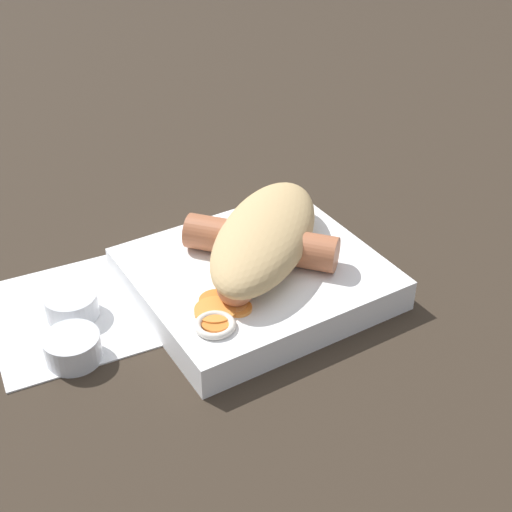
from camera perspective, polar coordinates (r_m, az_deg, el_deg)
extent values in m
plane|color=#33281E|center=(0.66, 0.00, -2.82)|extent=(3.00, 3.00, 0.00)
cube|color=white|center=(0.65, 0.00, -1.79)|extent=(0.21, 0.19, 0.03)
ellipsoid|color=tan|center=(0.64, 0.72, 1.66)|extent=(0.19, 0.18, 0.05)
cylinder|color=#B26642|center=(0.64, 0.37, 1.09)|extent=(0.12, 0.13, 0.03)
sphere|color=#B26642|center=(0.59, -1.62, -2.51)|extent=(0.03, 0.03, 0.03)
sphere|color=#B26642|center=(0.70, 2.05, 4.12)|extent=(0.03, 0.03, 0.03)
cylinder|color=orange|center=(0.59, -1.38, -4.19)|extent=(0.02, 0.02, 0.00)
cylinder|color=orange|center=(0.58, -3.24, -5.34)|extent=(0.03, 0.03, 0.00)
cylinder|color=orange|center=(0.60, -3.23, -3.60)|extent=(0.03, 0.03, 0.00)
cylinder|color=orange|center=(0.59, -3.29, -4.40)|extent=(0.05, 0.05, 0.00)
cylinder|color=#F99E4C|center=(0.59, -1.79, -3.96)|extent=(0.03, 0.03, 0.00)
torus|color=silver|center=(0.57, -3.30, -5.53)|extent=(0.03, 0.03, 0.01)
cube|color=white|center=(0.65, -14.00, -4.28)|extent=(0.17, 0.17, 0.00)
cylinder|color=silver|center=(0.64, -14.52, -3.87)|extent=(0.05, 0.05, 0.02)
cylinder|color=white|center=(0.65, -14.43, -4.33)|extent=(0.04, 0.04, 0.01)
cylinder|color=silver|center=(0.60, -14.45, -7.12)|extent=(0.05, 0.05, 0.02)
cylinder|color=white|center=(0.61, -14.36, -7.59)|extent=(0.04, 0.04, 0.01)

